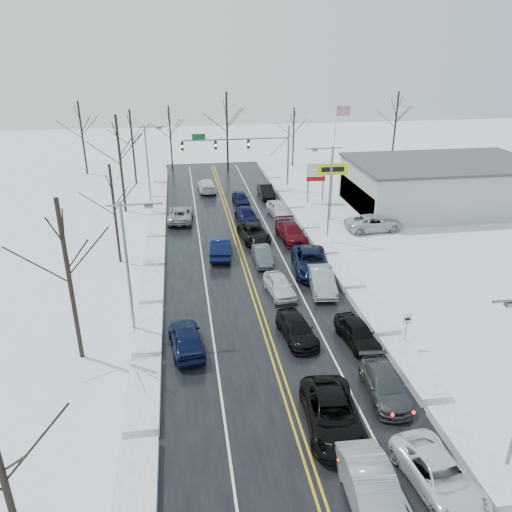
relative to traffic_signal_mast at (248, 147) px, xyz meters
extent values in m
plane|color=silver|center=(-3.45, -27.99, -5.48)|extent=(160.00, 160.00, 0.00)
cube|color=black|center=(-3.45, -25.99, -5.47)|extent=(14.00, 84.00, 0.01)
cube|color=white|center=(-11.05, -25.99, -5.48)|extent=(1.76, 72.00, 0.54)
cube|color=white|center=(4.15, -25.99, -5.48)|extent=(1.76, 72.00, 0.54)
cylinder|color=slate|center=(5.05, 0.01, -1.48)|extent=(0.24, 0.24, 8.00)
cylinder|color=slate|center=(-1.45, 0.01, 1.02)|extent=(13.00, 0.18, 0.18)
cylinder|color=slate|center=(3.85, 0.01, -0.08)|extent=(2.33, 0.10, 2.33)
cube|color=#0C591E|center=(-5.95, 0.01, 1.42)|extent=(1.60, 0.08, 0.70)
cube|color=black|center=(0.05, 0.01, 0.37)|extent=(0.32, 0.25, 1.05)
sphere|color=#3F0705|center=(0.05, -0.15, 0.67)|extent=(0.20, 0.20, 0.20)
sphere|color=orange|center=(0.05, -0.15, 0.37)|extent=(0.22, 0.22, 0.22)
sphere|color=black|center=(0.05, -0.15, 0.07)|extent=(0.20, 0.20, 0.20)
cube|color=black|center=(-3.95, 0.01, 0.37)|extent=(0.32, 0.25, 1.05)
sphere|color=#3F0705|center=(-3.95, -0.15, 0.67)|extent=(0.20, 0.20, 0.20)
sphere|color=orange|center=(-3.95, -0.15, 0.37)|extent=(0.22, 0.22, 0.22)
sphere|color=black|center=(-3.95, -0.15, 0.07)|extent=(0.20, 0.20, 0.20)
cube|color=black|center=(-7.95, 0.01, 0.37)|extent=(0.32, 0.25, 1.05)
sphere|color=#3F0705|center=(-7.95, -0.15, 0.67)|extent=(0.20, 0.20, 0.20)
sphere|color=orange|center=(-7.95, -0.15, 0.37)|extent=(0.22, 0.22, 0.22)
sphere|color=black|center=(-7.95, -0.15, 0.07)|extent=(0.20, 0.20, 0.20)
cylinder|color=slate|center=(7.05, -11.99, -2.68)|extent=(0.20, 0.20, 5.60)
cube|color=yellow|center=(7.05, -11.99, -0.08)|extent=(3.20, 0.30, 1.20)
cube|color=black|center=(7.05, -12.16, -0.08)|extent=(2.40, 0.04, 0.50)
cylinder|color=slate|center=(6.15, -5.99, -3.48)|extent=(0.16, 0.16, 4.00)
cylinder|color=slate|center=(7.95, -5.99, -3.48)|extent=(0.16, 0.16, 4.00)
cube|color=white|center=(7.05, -5.99, -1.18)|extent=(2.20, 0.22, 0.70)
cube|color=white|center=(7.05, -5.99, -1.98)|extent=(2.20, 0.22, 0.70)
cube|color=#9E120C|center=(7.05, -5.99, -2.68)|extent=(2.20, 0.22, 0.50)
cylinder|color=slate|center=(4.75, -35.99, -4.38)|extent=(0.08, 0.08, 2.20)
cube|color=white|center=(4.75, -35.99, -3.48)|extent=(0.55, 0.05, 0.70)
cube|color=black|center=(4.75, -36.03, -3.48)|extent=(0.35, 0.02, 0.15)
cylinder|color=silver|center=(11.55, 2.01, -0.48)|extent=(0.14, 0.14, 10.00)
cube|color=#AEADA9|center=(20.55, -9.99, -2.98)|extent=(20.00, 12.00, 5.00)
cube|color=#262628|center=(10.60, -9.99, -3.88)|extent=(0.10, 11.00, 2.80)
cube|color=#3F3F42|center=(20.55, -9.99, -0.33)|extent=(20.40, 12.40, 0.30)
cube|color=slate|center=(3.45, -45.99, 3.17)|extent=(0.50, 0.25, 0.18)
cylinder|color=slate|center=(5.05, -17.99, -0.98)|extent=(0.18, 0.18, 9.00)
cylinder|color=slate|center=(4.25, -17.99, 3.32)|extent=(3.20, 0.12, 0.12)
cube|color=slate|center=(3.45, -17.99, 3.17)|extent=(0.50, 0.25, 0.18)
cylinder|color=slate|center=(-11.95, -31.99, -0.98)|extent=(0.18, 0.18, 9.00)
cylinder|color=slate|center=(-11.15, -31.99, 3.32)|extent=(3.20, 0.12, 0.12)
cube|color=slate|center=(-10.35, -31.99, 3.17)|extent=(0.50, 0.25, 0.18)
cylinder|color=slate|center=(-11.95, -3.99, -0.98)|extent=(0.18, 0.18, 9.00)
cylinder|color=slate|center=(-11.15, -3.99, 3.32)|extent=(3.20, 0.12, 0.12)
cube|color=slate|center=(-10.35, -3.99, 3.17)|extent=(0.50, 0.25, 0.18)
cylinder|color=#2D231C|center=(-14.45, -47.99, -0.98)|extent=(0.24, 0.24, 9.00)
cylinder|color=#2D231C|center=(-14.95, -33.99, -0.48)|extent=(0.27, 0.27, 10.00)
cylinder|color=#2D231C|center=(-13.95, -19.99, -1.23)|extent=(0.23, 0.23, 8.50)
cylinder|color=#2D231C|center=(-14.65, -5.99, -0.23)|extent=(0.28, 0.28, 10.50)
cylinder|color=#2D231C|center=(-14.25, 6.01, -0.73)|extent=(0.25, 0.25, 9.50)
cylinder|color=#2D231C|center=(-21.45, 12.01, -0.48)|extent=(0.27, 0.27, 10.00)
cylinder|color=#2D231C|center=(-9.45, 13.01, -0.98)|extent=(0.24, 0.24, 9.00)
cylinder|color=#2D231C|center=(-1.45, 11.01, 0.02)|extent=(0.29, 0.29, 11.00)
cylinder|color=#2D231C|center=(8.55, 12.51, -1.23)|extent=(0.23, 0.23, 8.50)
cylinder|color=#2D231C|center=(24.55, 13.01, -0.23)|extent=(0.28, 0.28, 10.50)
imported|color=#989B9F|center=(-1.50, -46.87, -5.48)|extent=(2.00, 5.28, 1.72)
imported|color=black|center=(-1.74, -42.08, -5.48)|extent=(3.06, 5.81, 1.56)
imported|color=black|center=(-1.65, -33.98, -5.48)|extent=(2.35, 4.74, 1.32)
imported|color=white|center=(-1.55, -27.90, -5.48)|extent=(2.16, 4.33, 1.42)
imported|color=#45484A|center=(-1.87, -22.02, -5.48)|extent=(1.43, 4.06, 1.34)
imported|color=black|center=(-1.80, -16.67, -5.48)|extent=(2.93, 5.41, 1.44)
imported|color=black|center=(-1.78, -11.51, -5.48)|extent=(2.41, 4.96, 1.39)
imported|color=black|center=(-1.64, -5.44, -5.48)|extent=(1.90, 4.19, 1.39)
imported|color=silver|center=(1.67, -46.33, -5.48)|extent=(2.95, 5.29, 1.40)
imported|color=#3A3C3E|center=(1.72, -40.21, -5.48)|extent=(2.17, 4.77, 1.35)
imported|color=black|center=(2.00, -35.11, -5.48)|extent=(2.20, 4.46, 1.46)
imported|color=#94969B|center=(1.75, -27.71, -5.48)|extent=(2.26, 5.08, 1.62)
imported|color=black|center=(1.81, -24.32, -5.48)|extent=(3.55, 6.42, 1.70)
imported|color=#4C0A11|center=(1.71, -17.19, -5.48)|extent=(2.54, 5.50, 1.56)
imported|color=silver|center=(1.89, -10.26, -5.48)|extent=(2.33, 4.80, 1.58)
imported|color=black|center=(1.75, -2.92, -5.48)|extent=(1.64, 4.48, 1.47)
imported|color=black|center=(-5.20, -19.96, -5.48)|extent=(2.42, 5.25, 1.67)
imported|color=#9FA3A7|center=(-8.61, -10.08, -5.48)|extent=(2.84, 5.52, 1.49)
imported|color=white|center=(-5.20, 0.65, -5.48)|extent=(2.36, 5.31, 1.52)
imported|color=black|center=(-8.65, -34.22, -5.48)|extent=(2.44, 4.94, 1.62)
imported|color=silver|center=(10.44, -15.99, -5.48)|extent=(5.90, 3.01, 1.59)
imported|color=#404346|center=(13.75, -10.80, -5.48)|extent=(2.58, 5.58, 1.58)
imported|color=black|center=(11.65, -4.89, -5.48)|extent=(2.13, 4.62, 1.54)
camera|label=1|loc=(-8.40, -60.55, 12.20)|focal=35.00mm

